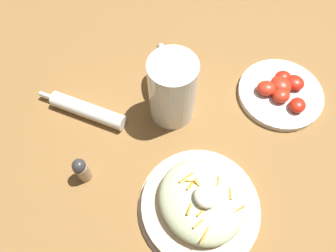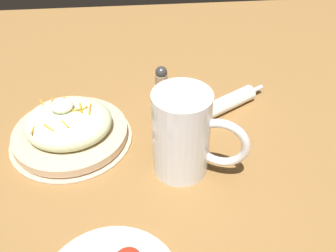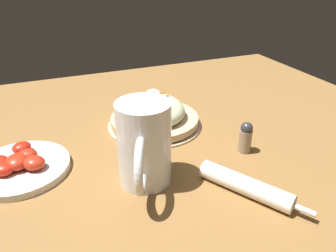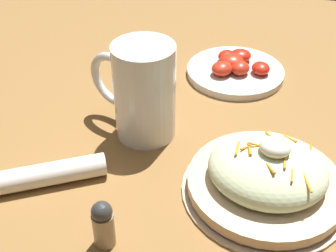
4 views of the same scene
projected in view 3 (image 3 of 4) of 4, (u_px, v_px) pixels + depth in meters
The scene contains 6 objects.
ground_plane at pixel (173, 187), 0.60m from camera, with size 1.43×1.43×0.00m, color olive.
salad_plate at pixel (155, 115), 0.80m from camera, with size 0.24×0.24×0.10m.
beer_mug at pixel (144, 149), 0.58m from camera, with size 0.16×0.10×0.16m.
napkin_roll at pixel (246, 186), 0.57m from camera, with size 0.19×0.12×0.03m.
tomato_plate at pixel (19, 165), 0.63m from camera, with size 0.19×0.19×0.04m.
salt_shaker at pixel (246, 137), 0.69m from camera, with size 0.03×0.03×0.07m.
Camera 3 is at (0.44, -0.19, 0.38)m, focal length 34.13 mm.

